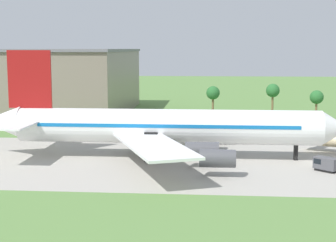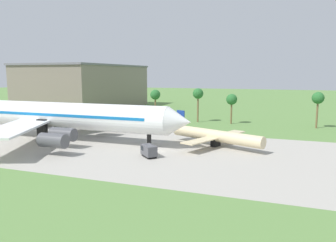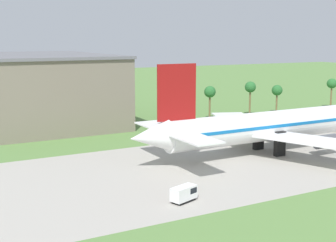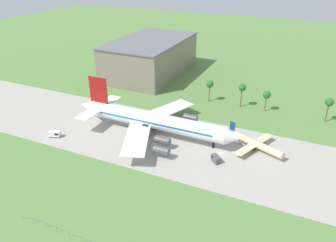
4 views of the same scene
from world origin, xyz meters
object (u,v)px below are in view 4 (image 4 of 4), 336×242
at_px(catering_van, 55,134).
at_px(terminal_building, 150,57).
at_px(baggage_tug, 216,159).
at_px(jet_airliner, 153,121).
at_px(regional_aircraft, 254,143).

bearing_deg(catering_van, terminal_building, 90.73).
bearing_deg(baggage_tug, jet_airliner, 163.47).
bearing_deg(jet_airliner, terminal_building, 118.18).
bearing_deg(terminal_building, catering_van, -89.27).
height_order(jet_airliner, terminal_building, terminal_building).
relative_size(jet_airliner, terminal_building, 1.15).
distance_m(regional_aircraft, baggage_tug, 17.51).
relative_size(baggage_tug, terminal_building, 0.07).
bearing_deg(jet_airliner, regional_aircraft, 7.85).
bearing_deg(jet_airliner, catering_van, -151.73).
height_order(baggage_tug, terminal_building, terminal_building).
bearing_deg(terminal_building, regional_aircraft, -39.16).
height_order(jet_airliner, catering_van, jet_airliner).
distance_m(regional_aircraft, catering_van, 77.71).
relative_size(catering_van, terminal_building, 0.08).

